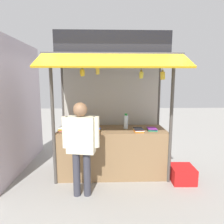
{
  "coord_description": "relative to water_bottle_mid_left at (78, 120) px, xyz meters",
  "views": [
    {
      "loc": [
        -0.12,
        -3.78,
        1.89
      ],
      "look_at": [
        0.0,
        0.0,
        1.3
      ],
      "focal_mm": 30.87,
      "sensor_mm": 36.0,
      "label": 1
    }
  ],
  "objects": [
    {
      "name": "banana_bunch_rightmost",
      "position": [
        0.22,
        -0.76,
        0.97
      ],
      "size": [
        0.1,
        0.09,
        0.26
      ],
      "color": "#332D23"
    },
    {
      "name": "vendor_person",
      "position": [
        0.2,
        -1.05,
        -0.13
      ],
      "size": [
        0.6,
        0.26,
        1.57
      ],
      "rotation": [
        0.0,
        0.0,
        -0.17
      ],
      "color": "#383842",
      "rests_on": "ground"
    },
    {
      "name": "magazine_stack_back_right",
      "position": [
        -0.16,
        -0.45,
        -0.09
      ],
      "size": [
        0.26,
        0.25,
        0.08
      ],
      "color": "black",
      "rests_on": "stall_counter"
    },
    {
      "name": "banana_bunch_inner_right",
      "position": [
        0.47,
        -0.76,
        1.0
      ],
      "size": [
        0.09,
        0.08,
        0.22
      ],
      "color": "#332D23"
    },
    {
      "name": "banana_bunch_inner_left",
      "position": [
        1.21,
        -0.76,
        0.93
      ],
      "size": [
        0.08,
        0.08,
        0.29
      ],
      "color": "#332D23"
    },
    {
      "name": "water_bottle_mid_left",
      "position": [
        0.0,
        0.0,
        0.0
      ],
      "size": [
        0.08,
        0.08,
        0.28
      ],
      "color": "silver",
      "rests_on": "stall_counter"
    },
    {
      "name": "magazine_stack_far_left",
      "position": [
        1.23,
        -0.49,
        -0.1
      ],
      "size": [
        0.19,
        0.25,
        0.06
      ],
      "color": "orange",
      "rests_on": "stall_counter"
    },
    {
      "name": "magazine_stack_back_left",
      "position": [
        0.37,
        -0.59,
        -0.09
      ],
      "size": [
        0.27,
        0.34,
        0.08
      ],
      "color": "red",
      "rests_on": "stall_counter"
    },
    {
      "name": "plastic_crate",
      "position": [
        2.06,
        -0.66,
        -0.93
      ],
      "size": [
        0.44,
        0.44,
        0.3
      ],
      "primitive_type": "cube",
      "rotation": [
        0.0,
        0.0,
        -0.03
      ],
      "color": "red",
      "rests_on": "ground"
    },
    {
      "name": "magazine_stack_rear_center",
      "position": [
        1.51,
        -0.4,
        -0.11
      ],
      "size": [
        0.21,
        0.24,
        0.05
      ],
      "color": "green",
      "rests_on": "stall_counter"
    },
    {
      "name": "neighbour_wall",
      "position": [
        -1.28,
        0.02,
        0.29
      ],
      "size": [
        0.2,
        2.4,
        2.74
      ],
      "primitive_type": "cube",
      "color": "#BCAEBB",
      "rests_on": "ground"
    },
    {
      "name": "water_bottle_left",
      "position": [
        1.01,
        -0.24,
        0.01
      ],
      "size": [
        0.09,
        0.09,
        0.31
      ],
      "color": "silver",
      "rests_on": "stall_counter"
    },
    {
      "name": "ground_plane",
      "position": [
        0.73,
        -0.28,
        -1.08
      ],
      "size": [
        20.0,
        20.0,
        0.0
      ],
      "primitive_type": "plane",
      "color": "gray"
    },
    {
      "name": "stall_counter",
      "position": [
        0.73,
        -0.28,
        -0.6
      ],
      "size": [
        2.14,
        0.76,
        0.95
      ],
      "primitive_type": "cube",
      "color": "olive",
      "rests_on": "ground"
    },
    {
      "name": "water_bottle_far_right",
      "position": [
        0.11,
        -0.05,
        -0.0
      ],
      "size": [
        0.08,
        0.08,
        0.27
      ],
      "color": "silver",
      "rests_on": "stall_counter"
    },
    {
      "name": "stall_structure",
      "position": [
        0.73,
        -0.16,
        0.58
      ],
      "size": [
        2.34,
        1.61,
        2.71
      ],
      "color": "#4C4742",
      "rests_on": "ground"
    },
    {
      "name": "banana_bunch_leftmost",
      "position": [
        1.58,
        -0.76,
        0.92
      ],
      "size": [
        0.11,
        0.1,
        0.31
      ],
      "color": "#332D23"
    }
  ]
}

